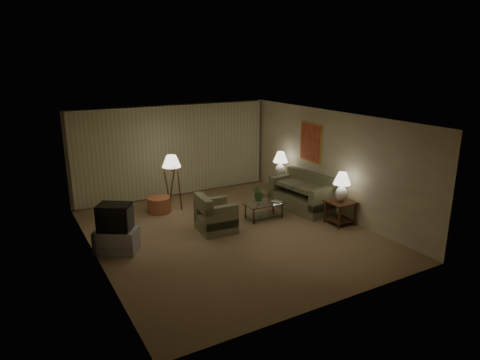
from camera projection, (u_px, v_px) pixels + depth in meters
name	position (u px, v px, depth m)	size (l,w,h in m)	color
ground	(229.00, 233.00, 10.08)	(7.00, 7.00, 0.00)	olive
room_shell	(202.00, 149.00, 10.87)	(6.04, 7.02, 2.72)	beige
sofa	(302.00, 195.00, 11.58)	(1.95, 1.27, 0.78)	#747653
armchair	(216.00, 217.00, 10.12)	(0.96, 0.92, 0.71)	#747653
side_table_near	(340.00, 208.00, 10.52)	(0.61, 0.61, 0.60)	#3D1C10
side_table_far	(280.00, 183.00, 12.69)	(0.54, 0.45, 0.60)	#3D1C10
table_lamp_near	(342.00, 184.00, 10.35)	(0.42, 0.42, 0.73)	white
table_lamp_far	(280.00, 162.00, 12.52)	(0.43, 0.43, 0.75)	white
coffee_table	(264.00, 208.00, 10.92)	(1.00, 0.54, 0.41)	silver
tv_cabinet	(117.00, 241.00, 9.05)	(1.02, 0.93, 0.50)	#979799
crt_tv	(115.00, 217.00, 8.90)	(0.81, 0.76, 0.56)	black
floor_lamp	(172.00, 182.00, 11.39)	(0.49, 0.49, 1.52)	#3D1C10
ottoman	(159.00, 205.00, 11.40)	(0.63, 0.63, 0.42)	#AB6539
vase	(259.00, 201.00, 10.79)	(0.14, 0.14, 0.15)	white
flowers	(259.00, 190.00, 10.71)	(0.39, 0.34, 0.43)	#427A36
book	(274.00, 202.00, 10.92)	(0.17, 0.24, 0.02)	olive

